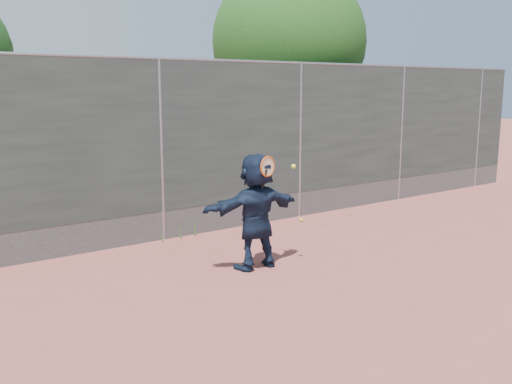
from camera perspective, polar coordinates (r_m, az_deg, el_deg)
ground at (r=7.04m, az=4.13°, el=-10.80°), size 80.00×80.00×0.00m
player at (r=8.03m, az=0.00°, el=-1.93°), size 1.55×0.55×1.65m
ball_ground at (r=10.99m, az=4.56°, el=-2.80°), size 0.07×0.07×0.07m
fence at (r=9.55m, az=-9.46°, el=4.51°), size 20.00×0.06×3.03m
swing_action at (r=7.81m, az=1.41°, el=2.45°), size 0.56×0.22×0.51m
tree_right at (r=14.01m, az=3.77°, el=14.29°), size 3.78×3.60×5.39m
weed_clump at (r=9.84m, az=-7.36°, el=-3.85°), size 0.68×0.07×0.30m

